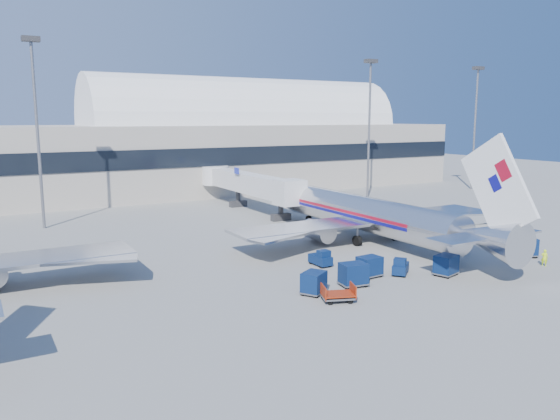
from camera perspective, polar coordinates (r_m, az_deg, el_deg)
ground at (r=51.07m, az=3.88°, el=-5.50°), size 260.00×260.00×0.00m
terminal at (r=98.11m, az=-21.73°, el=5.54°), size 170.00×28.15×21.00m
airliner_main at (r=59.81m, az=9.51°, el=-0.51°), size 32.00×37.26×12.07m
jetbridge_near at (r=80.43m, az=-3.75°, el=2.89°), size 4.40×27.50×6.25m
mast_west at (r=71.41m, az=-24.19°, el=9.98°), size 2.00×1.20×22.60m
mast_east at (r=91.33m, az=9.35°, el=10.41°), size 2.00×1.20×22.60m
mast_far_east at (r=108.79m, az=19.79°, el=9.82°), size 2.00×1.20×22.60m
barrier_near at (r=63.84m, az=16.46°, el=-2.40°), size 3.00×0.55×0.90m
barrier_mid at (r=66.23m, az=18.44°, el=-2.08°), size 3.00×0.55×0.90m
barrier_far at (r=68.69m, az=20.28°, el=-1.78°), size 3.00×0.55×0.90m
tug_lead at (r=48.08m, az=12.46°, el=-5.81°), size 2.52×2.37×1.51m
tug_right at (r=57.05m, az=17.52°, el=-3.58°), size 2.59×2.48×1.56m
tug_left at (r=49.85m, az=4.29°, el=-5.05°), size 1.23×2.36×1.52m
cart_train_a at (r=46.82m, az=9.33°, el=-5.81°), size 2.08×1.64×1.76m
cart_train_b at (r=44.11m, az=7.68°, el=-6.64°), size 2.34×1.91×1.88m
cart_train_c at (r=41.91m, az=3.55°, el=-7.56°), size 2.46×2.30×1.74m
cart_solo_near at (r=48.74m, az=16.97°, el=-5.48°), size 2.36×2.03×1.78m
cart_solo_far at (r=57.78m, az=24.22°, el=-3.55°), size 2.56×2.30×1.85m
cart_open_red at (r=40.56m, az=6.13°, el=-8.88°), size 2.78×2.37×0.63m
ramp_worker at (r=55.07m, az=25.91°, el=-4.51°), size 0.61×0.68×1.55m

